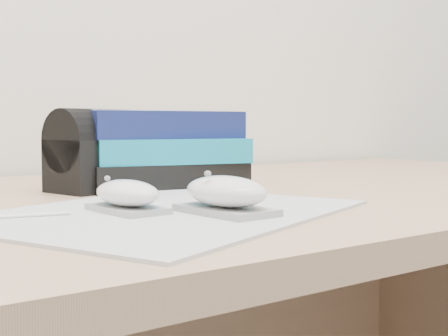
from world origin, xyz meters
TOP-DOWN VIEW (x-y plane):
  - desk at (0.00, 1.64)m, footprint 1.60×0.80m
  - mousepad at (-0.23, 1.41)m, footprint 0.47×0.42m
  - mouse_rear at (-0.26, 1.43)m, footprint 0.06×0.09m
  - mouse_front at (-0.19, 1.36)m, footprint 0.07×0.11m
  - book_stack at (-0.09, 1.67)m, footprint 0.26×0.22m
  - pouch at (-0.19, 1.66)m, footprint 0.14×0.11m

SIDE VIEW (x-z plane):
  - desk at x=0.00m, z-range 0.13..0.86m
  - mousepad at x=-0.23m, z-range 0.73..0.73m
  - mouse_rear at x=-0.26m, z-range 0.73..0.77m
  - mouse_front at x=-0.19m, z-range 0.73..0.77m
  - book_stack at x=-0.09m, z-range 0.73..0.84m
  - pouch at x=-0.19m, z-range 0.73..0.84m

